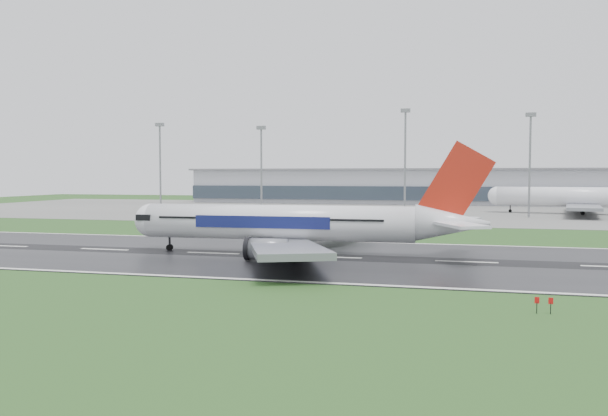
# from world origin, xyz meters

# --- Properties ---
(ground) EXTENTS (520.00, 520.00, 0.00)m
(ground) POSITION_xyz_m (0.00, 0.00, 0.00)
(ground) COLOR #21481A
(ground) RESTS_ON ground
(runway) EXTENTS (400.00, 45.00, 0.10)m
(runway) POSITION_xyz_m (0.00, 0.00, 0.05)
(runway) COLOR black
(runway) RESTS_ON ground
(apron) EXTENTS (400.00, 130.00, 0.08)m
(apron) POSITION_xyz_m (0.00, 125.00, 0.04)
(apron) COLOR slate
(apron) RESTS_ON ground
(terminal) EXTENTS (240.00, 36.00, 15.00)m
(terminal) POSITION_xyz_m (0.00, 185.00, 7.50)
(terminal) COLOR #999BA5
(terminal) RESTS_ON ground
(main_airliner) EXTENTS (59.55, 56.87, 17.11)m
(main_airliner) POSITION_xyz_m (-25.53, 2.20, 8.66)
(main_airliner) COLOR white
(main_airliner) RESTS_ON runway
(parked_airliner) EXTENTS (70.93, 67.47, 18.12)m
(parked_airliner) POSITION_xyz_m (38.48, 119.72, 9.14)
(parked_airliner) COLOR white
(parked_airliner) RESTS_ON apron
(floodmast_0) EXTENTS (0.64, 0.64, 29.84)m
(floodmast_0) POSITION_xyz_m (-101.80, 100.00, 14.92)
(floodmast_0) COLOR gray
(floodmast_0) RESTS_ON ground
(floodmast_1) EXTENTS (0.64, 0.64, 28.06)m
(floodmast_1) POSITION_xyz_m (-64.56, 100.00, 14.03)
(floodmast_1) COLOR gray
(floodmast_1) RESTS_ON ground
(floodmast_2) EXTENTS (0.64, 0.64, 32.50)m
(floodmast_2) POSITION_xyz_m (-16.89, 100.00, 16.25)
(floodmast_2) COLOR gray
(floodmast_2) RESTS_ON ground
(floodmast_3) EXTENTS (0.64, 0.64, 30.30)m
(floodmast_3) POSITION_xyz_m (20.20, 100.00, 15.15)
(floodmast_3) COLOR gray
(floodmast_3) RESTS_ON ground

